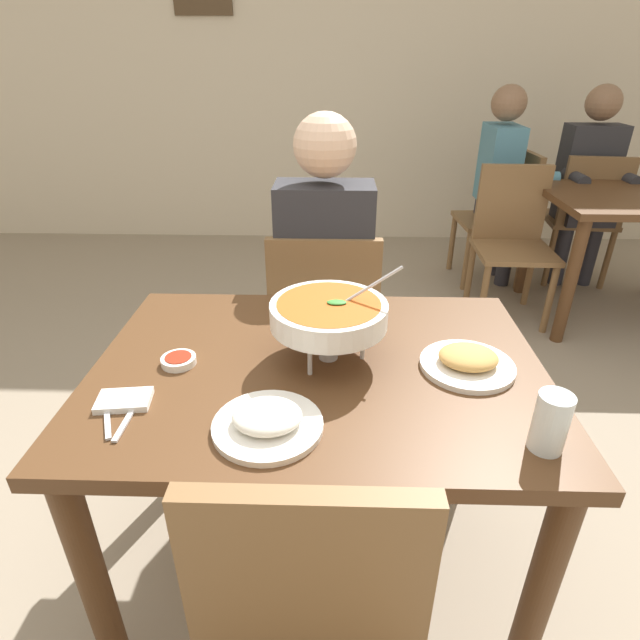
{
  "coord_description": "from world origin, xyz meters",
  "views": [
    {
      "loc": [
        0.04,
        -1.11,
        1.48
      ],
      "look_at": [
        0.0,
        0.15,
        0.81
      ],
      "focal_mm": 28.35,
      "sensor_mm": 36.0,
      "label": 1
    }
  ],
  "objects_px": {
    "appetizer_plate": "(468,361)",
    "chair_bg_middle": "(584,213)",
    "curry_bowl": "(329,315)",
    "patron_bg_left": "(503,176)",
    "dining_table_far": "(633,219)",
    "patron_bg_middle": "(589,176)",
    "chair_diner_main": "(324,322)",
    "chair_bg_left": "(505,210)",
    "diner_main": "(325,265)",
    "drink_glass": "(550,425)",
    "dining_table_main": "(318,402)",
    "rice_plate": "(267,421)",
    "sauce_dish": "(179,360)",
    "chair_bg_right": "(512,234)"
  },
  "relations": [
    {
      "from": "sauce_dish",
      "to": "dining_table_far",
      "type": "bearing_deg",
      "value": 40.53
    },
    {
      "from": "chair_bg_left",
      "to": "chair_bg_middle",
      "type": "height_order",
      "value": "same"
    },
    {
      "from": "diner_main",
      "to": "patron_bg_middle",
      "type": "bearing_deg",
      "value": 43.58
    },
    {
      "from": "dining_table_main",
      "to": "sauce_dish",
      "type": "height_order",
      "value": "sauce_dish"
    },
    {
      "from": "curry_bowl",
      "to": "patron_bg_left",
      "type": "bearing_deg",
      "value": 64.13
    },
    {
      "from": "patron_bg_left",
      "to": "chair_bg_middle",
      "type": "bearing_deg",
      "value": -3.73
    },
    {
      "from": "chair_diner_main",
      "to": "chair_bg_left",
      "type": "relative_size",
      "value": 1.0
    },
    {
      "from": "drink_glass",
      "to": "patron_bg_left",
      "type": "height_order",
      "value": "patron_bg_left"
    },
    {
      "from": "curry_bowl",
      "to": "patron_bg_middle",
      "type": "bearing_deg",
      "value": 54.03
    },
    {
      "from": "chair_diner_main",
      "to": "appetizer_plate",
      "type": "distance_m",
      "value": 0.85
    },
    {
      "from": "appetizer_plate",
      "to": "chair_diner_main",
      "type": "bearing_deg",
      "value": 118.28
    },
    {
      "from": "diner_main",
      "to": "patron_bg_middle",
      "type": "distance_m",
      "value": 2.4
    },
    {
      "from": "curry_bowl",
      "to": "rice_plate",
      "type": "bearing_deg",
      "value": -113.53
    },
    {
      "from": "drink_glass",
      "to": "chair_bg_right",
      "type": "xyz_separation_m",
      "value": [
        0.64,
        2.17,
        -0.31
      ]
    },
    {
      "from": "drink_glass",
      "to": "dining_table_main",
      "type": "bearing_deg",
      "value": 147.65
    },
    {
      "from": "chair_bg_left",
      "to": "chair_bg_middle",
      "type": "distance_m",
      "value": 0.53
    },
    {
      "from": "sauce_dish",
      "to": "dining_table_far",
      "type": "relative_size",
      "value": 0.09
    },
    {
      "from": "curry_bowl",
      "to": "appetizer_plate",
      "type": "xyz_separation_m",
      "value": [
        0.36,
        -0.04,
        -0.11
      ]
    },
    {
      "from": "chair_bg_middle",
      "to": "patron_bg_left",
      "type": "xyz_separation_m",
      "value": [
        -0.58,
        0.04,
        0.24
      ]
    },
    {
      "from": "diner_main",
      "to": "drink_glass",
      "type": "xyz_separation_m",
      "value": [
        0.47,
        -1.04,
        0.08
      ]
    },
    {
      "from": "rice_plate",
      "to": "diner_main",
      "type": "bearing_deg",
      "value": 84.25
    },
    {
      "from": "curry_bowl",
      "to": "appetizer_plate",
      "type": "bearing_deg",
      "value": -6.13
    },
    {
      "from": "dining_table_far",
      "to": "chair_bg_middle",
      "type": "height_order",
      "value": "chair_bg_middle"
    },
    {
      "from": "appetizer_plate",
      "to": "chair_bg_middle",
      "type": "xyz_separation_m",
      "value": [
        1.36,
        2.35,
        -0.27
      ]
    },
    {
      "from": "rice_plate",
      "to": "dining_table_main",
      "type": "bearing_deg",
      "value": 68.77
    },
    {
      "from": "dining_table_far",
      "to": "patron_bg_left",
      "type": "relative_size",
      "value": 0.76
    },
    {
      "from": "sauce_dish",
      "to": "patron_bg_left",
      "type": "distance_m",
      "value": 2.84
    },
    {
      "from": "sauce_dish",
      "to": "chair_bg_left",
      "type": "relative_size",
      "value": 0.1
    },
    {
      "from": "curry_bowl",
      "to": "dining_table_far",
      "type": "bearing_deg",
      "value": 45.58
    },
    {
      "from": "sauce_dish",
      "to": "patron_bg_left",
      "type": "xyz_separation_m",
      "value": [
        1.53,
        2.39,
        -0.03
      ]
    },
    {
      "from": "chair_diner_main",
      "to": "curry_bowl",
      "type": "relative_size",
      "value": 2.71
    },
    {
      "from": "curry_bowl",
      "to": "chair_bg_middle",
      "type": "relative_size",
      "value": 0.37
    },
    {
      "from": "rice_plate",
      "to": "chair_bg_middle",
      "type": "xyz_separation_m",
      "value": [
        1.85,
        2.6,
        -0.27
      ]
    },
    {
      "from": "chair_bg_left",
      "to": "patron_bg_left",
      "type": "height_order",
      "value": "patron_bg_left"
    },
    {
      "from": "chair_bg_left",
      "to": "chair_diner_main",
      "type": "bearing_deg",
      "value": -125.89
    },
    {
      "from": "sauce_dish",
      "to": "dining_table_main",
      "type": "bearing_deg",
      "value": 1.67
    },
    {
      "from": "drink_glass",
      "to": "curry_bowl",
      "type": "bearing_deg",
      "value": 143.49
    },
    {
      "from": "sauce_dish",
      "to": "patron_bg_left",
      "type": "relative_size",
      "value": 0.07
    },
    {
      "from": "diner_main",
      "to": "drink_glass",
      "type": "bearing_deg",
      "value": -65.44
    },
    {
      "from": "chair_bg_middle",
      "to": "dining_table_main",
      "type": "bearing_deg",
      "value": -126.69
    },
    {
      "from": "rice_plate",
      "to": "chair_bg_right",
      "type": "height_order",
      "value": "chair_bg_right"
    },
    {
      "from": "curry_bowl",
      "to": "sauce_dish",
      "type": "relative_size",
      "value": 3.69
    },
    {
      "from": "patron_bg_left",
      "to": "dining_table_far",
      "type": "bearing_deg",
      "value": -42.8
    },
    {
      "from": "drink_glass",
      "to": "patron_bg_left",
      "type": "distance_m",
      "value": 2.77
    },
    {
      "from": "sauce_dish",
      "to": "chair_bg_right",
      "type": "xyz_separation_m",
      "value": [
        1.47,
        1.88,
        -0.26
      ]
    },
    {
      "from": "patron_bg_middle",
      "to": "patron_bg_left",
      "type": "bearing_deg",
      "value": -179.21
    },
    {
      "from": "dining_table_main",
      "to": "rice_plate",
      "type": "relative_size",
      "value": 4.85
    },
    {
      "from": "dining_table_main",
      "to": "dining_table_far",
      "type": "distance_m",
      "value": 2.54
    },
    {
      "from": "sauce_dish",
      "to": "drink_glass",
      "type": "distance_m",
      "value": 0.89
    },
    {
      "from": "curry_bowl",
      "to": "dining_table_main",
      "type": "bearing_deg",
      "value": -129.39
    }
  ]
}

